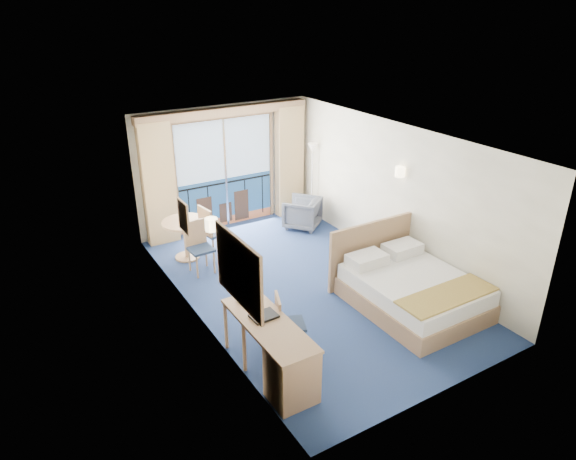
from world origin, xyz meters
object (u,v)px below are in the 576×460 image
object	(u,v)px
nightstand	(379,247)
floor_lamp	(312,162)
desk_chair	(286,321)
bed	(410,288)
armchair	(302,213)
round_table	(185,230)
table_chair_b	(199,244)
desk	(287,365)
table_chair_a	(211,229)

from	to	relation	value
nightstand	floor_lamp	size ratio (longest dim) A/B	0.34
floor_lamp	desk_chair	world-z (taller)	floor_lamp
bed	armchair	xyz separation A→B (m)	(0.22, 3.67, 0.02)
armchair	floor_lamp	world-z (taller)	floor_lamp
desk_chair	round_table	xyz separation A→B (m)	(-0.15, 3.55, 0.08)
desk_chair	table_chair_b	distance (m)	2.94
bed	desk	bearing A→B (deg)	-165.20
floor_lamp	desk	size ratio (longest dim) A/B	1.03
armchair	table_chair_b	bearing A→B (deg)	-24.32
bed	desk	xyz separation A→B (m)	(-2.83, -0.75, 0.12)
table_chair_b	table_chair_a	bearing A→B (deg)	39.83
desk	round_table	bearing A→B (deg)	86.16
table_chair_a	table_chair_b	bearing A→B (deg)	124.07
bed	nightstand	size ratio (longest dim) A/B	3.60
desk	table_chair_a	world-z (taller)	table_chair_a
desk	table_chair_a	bearing A→B (deg)	79.74
floor_lamp	table_chair_b	size ratio (longest dim) A/B	1.79
armchair	desk_chair	distance (m)	4.50
bed	table_chair_a	bearing A→B (deg)	122.06
armchair	desk_chair	xyz separation A→B (m)	(-2.62, -3.66, 0.18)
nightstand	armchair	world-z (taller)	armchair
floor_lamp	desk_chair	bearing A→B (deg)	-127.73
table_chair_a	table_chair_b	xyz separation A→B (m)	(-0.43, -0.39, -0.05)
round_table	table_chair_a	size ratio (longest dim) A/B	0.82
table_chair_b	nightstand	bearing A→B (deg)	-27.56
floor_lamp	desk	xyz separation A→B (m)	(-3.55, -4.78, -0.90)
bed	desk_chair	bearing A→B (deg)	179.54
desk	table_chair_b	size ratio (longest dim) A/B	1.74
desk_chair	round_table	distance (m)	3.56
bed	desk	world-z (taller)	bed
bed	table_chair_b	xyz separation A→B (m)	(-2.52, 2.95, 0.23)
desk	desk_chair	world-z (taller)	desk_chair
nightstand	table_chair_b	distance (m)	3.46
bed	floor_lamp	distance (m)	4.22
bed	desk	size ratio (longest dim) A/B	1.27
nightstand	table_chair_a	size ratio (longest dim) A/B	0.57
table_chair_a	desk_chair	bearing A→B (deg)	166.57
nightstand	round_table	world-z (taller)	round_table
bed	table_chair_b	distance (m)	3.89
armchair	floor_lamp	distance (m)	1.18
floor_lamp	round_table	bearing A→B (deg)	-171.91
round_table	armchair	bearing A→B (deg)	2.11
floor_lamp	armchair	bearing A→B (deg)	-143.68
desk_chair	table_chair_a	xyz separation A→B (m)	(0.30, 3.32, 0.09)
nightstand	desk	world-z (taller)	desk
round_table	table_chair_a	distance (m)	0.51
round_table	table_chair_b	world-z (taller)	table_chair_b
nightstand	armchair	distance (m)	2.22
armchair	round_table	xyz separation A→B (m)	(-2.77, -0.10, 0.26)
floor_lamp	desk	distance (m)	6.03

